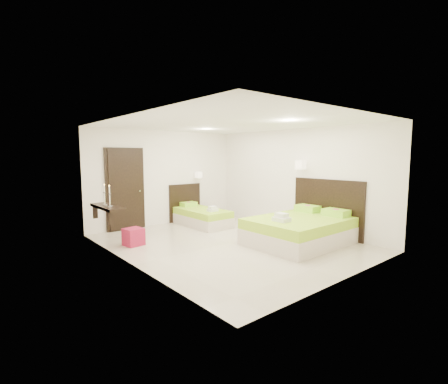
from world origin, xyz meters
TOP-DOWN VIEW (x-y plane):
  - floor at (0.00, 0.00)m, footprint 5.50×5.50m
  - bed_single at (0.62, 1.95)m, footprint 1.05×1.74m
  - bed_double at (1.24, -0.99)m, footprint 2.18×1.85m
  - nightstand at (1.22, 2.42)m, footprint 0.51×0.47m
  - ottoman at (-1.69, 1.19)m, footprint 0.41×0.41m
  - door at (-1.20, 2.70)m, footprint 1.02×0.15m
  - console_shelf at (-2.08, 1.60)m, footprint 0.35×1.20m

SIDE VIEW (x-z plane):
  - floor at x=0.00m, z-range 0.00..0.00m
  - ottoman at x=-1.69m, z-range 0.00..0.37m
  - nightstand at x=1.22m, z-range 0.00..0.37m
  - bed_single at x=0.62m, z-range -0.46..0.98m
  - bed_double at x=1.24m, z-range -0.58..1.22m
  - console_shelf at x=-2.08m, z-range 0.42..1.21m
  - door at x=-1.20m, z-range -0.02..2.12m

